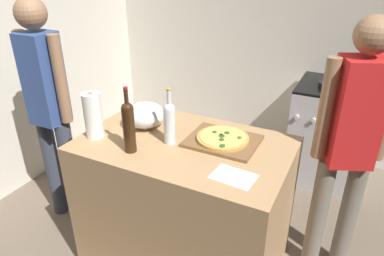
{
  "coord_description": "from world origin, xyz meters",
  "views": [
    {
      "loc": [
        0.72,
        -0.86,
        1.89
      ],
      "look_at": [
        -0.12,
        0.82,
        0.95
      ],
      "focal_mm": 33.03,
      "sensor_mm": 36.0,
      "label": 1
    }
  ],
  "objects": [
    {
      "name": "recipe_sheet",
      "position": [
        0.26,
        0.52,
        0.9
      ],
      "size": [
        0.22,
        0.17,
        0.0
      ],
      "primitive_type": "cube",
      "rotation": [
        0.0,
        0.0,
        -0.08
      ],
      "color": "white",
      "rests_on": "counter"
    },
    {
      "name": "mixing_bowl",
      "position": [
        -0.44,
        0.8,
        0.98
      ],
      "size": [
        0.26,
        0.26,
        0.16
      ],
      "color": "#B2B2B7",
      "rests_on": "counter"
    },
    {
      "name": "paper_towel_roll",
      "position": [
        -0.63,
        0.55,
        1.04
      ],
      "size": [
        0.1,
        0.1,
        0.28
      ],
      "color": "white",
      "rests_on": "counter"
    },
    {
      "name": "kitchen_wall_left",
      "position": [
        -1.87,
        1.27,
        1.3
      ],
      "size": [
        0.1,
        3.14,
        2.6
      ],
      "primitive_type": "cube",
      "color": "silver",
      "rests_on": "ground_plane"
    },
    {
      "name": "kitchen_wall_rear",
      "position": [
        0.0,
        2.59,
        1.3
      ],
      "size": [
        4.24,
        0.1,
        2.6
      ],
      "primitive_type": "cube",
      "color": "silver",
      "rests_on": "ground_plane"
    },
    {
      "name": "wine_bottle_green",
      "position": [
        -0.19,
        0.69,
        1.04
      ],
      "size": [
        0.07,
        0.07,
        0.33
      ],
      "color": "silver",
      "rests_on": "counter"
    },
    {
      "name": "ground_plane",
      "position": [
        0.0,
        1.27,
        -0.01
      ],
      "size": [
        4.24,
        3.14,
        0.02
      ],
      "primitive_type": "cube",
      "color": "#6B5B4C"
    },
    {
      "name": "stove",
      "position": [
        0.58,
        2.19,
        0.45
      ],
      "size": [
        0.67,
        0.63,
        0.92
      ],
      "color": "#B7B7BC",
      "rests_on": "ground_plane"
    },
    {
      "name": "cutting_board",
      "position": [
        0.08,
        0.82,
        0.91
      ],
      "size": [
        0.4,
        0.32,
        0.02
      ],
      "primitive_type": "cube",
      "color": "brown",
      "rests_on": "counter"
    },
    {
      "name": "person_in_red",
      "position": [
        0.73,
        1.09,
        0.94
      ],
      "size": [
        0.38,
        0.28,
        1.63
      ],
      "color": "slate",
      "rests_on": "ground_plane"
    },
    {
      "name": "counter",
      "position": [
        -0.12,
        0.72,
        0.45
      ],
      "size": [
        1.21,
        0.76,
        0.9
      ],
      "primitive_type": "cube",
      "color": "tan",
      "rests_on": "ground_plane"
    },
    {
      "name": "person_in_stripes",
      "position": [
        -1.17,
        0.7,
        0.95
      ],
      "size": [
        0.38,
        0.2,
        1.65
      ],
      "color": "#383D4C",
      "rests_on": "ground_plane"
    },
    {
      "name": "pizza",
      "position": [
        0.08,
        0.82,
        0.93
      ],
      "size": [
        0.3,
        0.3,
        0.03
      ],
      "color": "tan",
      "rests_on": "cutting_board"
    },
    {
      "name": "wine_bottle_dark",
      "position": [
        -0.34,
        0.5,
        1.06
      ],
      "size": [
        0.07,
        0.07,
        0.37
      ],
      "color": "#331E0F",
      "rests_on": "counter"
    }
  ]
}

